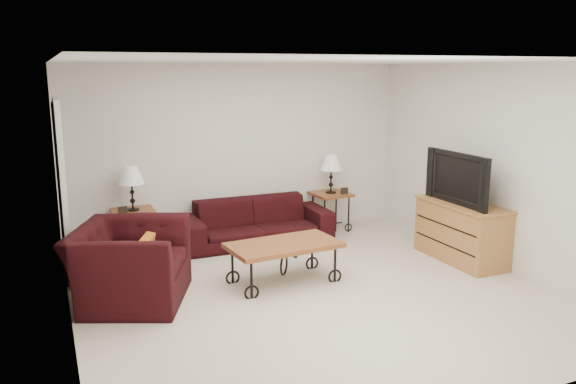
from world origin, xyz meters
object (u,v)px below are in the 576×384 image
Objects in this scene: armchair at (130,264)px; television at (464,178)px; side_table_left at (134,232)px; coffee_table at (284,263)px; lamp_left at (132,188)px; tv_stand at (461,232)px; sofa at (256,222)px; side_table_right at (330,211)px; backpack at (324,222)px; lamp_right at (331,174)px.

armchair is 4.15m from television.
side_table_left is 2.28m from coffee_table.
lamp_left is 4.31m from tv_stand.
sofa is 2.79m from tv_stand.
armchair is 4.12m from tv_stand.
sofa is at bearing -6.20° from side_table_left.
side_table_left is at bearing 13.10° from armchair.
coffee_table is at bearing -93.66° from television.
lamp_left is 0.47× the size of coffee_table.
coffee_table is at bearing -130.32° from side_table_right.
side_table_left is 0.47× the size of tv_stand.
television reaches higher than lamp_left.
tv_stand is at bearing -3.63° from coffee_table.
side_table_right is 2.34m from coffee_table.
side_table_left is 1.27× the size of backpack.
tv_stand is at bearing -26.92° from lamp_left.
armchair reaches higher than side_table_left.
coffee_table is at bearing -51.58° from side_table_left.
sofa is at bearing 163.87° from backpack.
side_table_right is 0.51× the size of television.
side_table_left is at bearing 173.80° from sofa.
coffee_table is 1.12× the size of television.
television is at bearing -62.77° from backpack.
side_table_right is 0.58m from lamp_right.
sofa is 1.67× the size of tv_stand.
side_table_right is 2.13m from tv_stand.
tv_stand is at bearing -71.19° from armchair.
armchair reaches higher than side_table_right.
backpack is (-1.13, 1.61, -0.85)m from television.
television is (0.87, -1.94, 0.79)m from side_table_right.
backpack is at bearing -43.01° from armchair.
armchair is at bearing -163.79° from backpack.
coffee_table is 1.92m from backpack.
backpack is at bearing 125.58° from tv_stand.
side_table_right is 1.00× the size of lamp_right.
side_table_left is 0.52× the size of television.
television reaches higher than coffee_table.
sofa is at bearing -6.20° from lamp_left.
sofa is 1.67m from side_table_left.
lamp_right reaches higher than side_table_left.
armchair reaches higher than backpack.
lamp_right is at bearing 42.79° from backpack.
backpack is (2.95, 1.32, -0.17)m from armchair.
lamp_left is at bearing 0.00° from side_table_left.
side_table_right is 0.46× the size of coffee_table.
lamp_left is 0.47× the size of tv_stand.
tv_stand is at bearing -65.44° from lamp_right.
tv_stand is at bearing -26.92° from side_table_left.
television is (2.14, -1.76, 0.78)m from sofa.
lamp_right is 0.46× the size of coffee_table.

